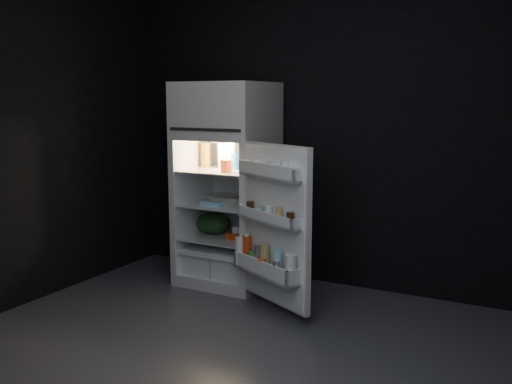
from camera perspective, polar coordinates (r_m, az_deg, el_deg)
The scene contains 18 objects.
floor at distance 3.82m, azimuth -1.85°, elevation -16.16°, with size 4.00×3.40×0.00m, color #4A4A4F.
wall_back at distance 5.00m, azimuth 7.86°, elevation 5.91°, with size 4.00×0.00×2.70m, color black.
wall_left at distance 4.78m, azimuth -23.33°, elevation 5.08°, with size 0.00×3.40×2.70m, color black.
refrigerator at distance 5.06m, azimuth -2.80°, elevation 1.53°, with size 0.76×0.71×1.78m.
fridge_door at distance 4.30m, azimuth 1.68°, elevation -3.56°, with size 0.73×0.50×1.22m.
milk_jug at distance 5.09m, azimuth -2.70°, elevation 3.74°, with size 0.15×0.15×0.24m, color white.
mayo_jar at distance 5.03m, azimuth -1.88°, elevation 3.10°, with size 0.12×0.12×0.14m, color #205FB2.
jam_jar at distance 4.94m, azimuth -0.99°, elevation 2.94°, with size 0.10×0.10×0.13m, color black.
amber_bottle at distance 5.19m, azimuth -5.08°, elevation 3.71°, with size 0.09×0.09×0.22m, color #B57D1D.
small_carton at distance 4.85m, azimuth -3.01°, elevation 2.63°, with size 0.08×0.06×0.10m, color #CC4018.
egg_carton at distance 4.93m, azimuth -2.64°, elevation -0.96°, with size 0.32×0.12×0.07m, color gray.
pie at distance 5.18m, azimuth -3.41°, elevation -0.62°, with size 0.28×0.28×0.04m, color tan.
flat_package at distance 4.92m, azimuth -4.39°, elevation -1.17°, with size 0.20×0.10×0.04m, color #8FBFDD.
wrapped_pkg at distance 5.06m, azimuth -0.91°, elevation -0.79°, with size 0.11×0.09×0.05m, color #F7F4CA.
produce_bag at distance 5.19m, azimuth -4.25°, elevation -3.11°, with size 0.32×0.27×0.20m, color #193815.
yogurt_tray at distance 4.99m, azimuth -1.41°, elevation -4.46°, with size 0.27×0.14×0.05m, color #C03B10.
small_can_red at distance 5.14m, azimuth -0.30°, elevation -3.83°, with size 0.06×0.06×0.09m, color #C03B10.
small_can_silver at distance 5.13m, azimuth 0.05°, elevation -3.84°, with size 0.08×0.08×0.09m, color silver.
Camera 1 is at (1.72, -2.98, 1.65)m, focal length 40.00 mm.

